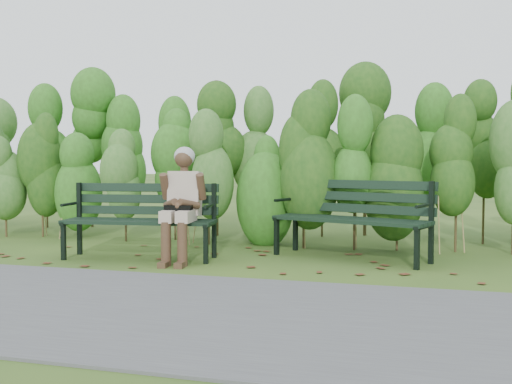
# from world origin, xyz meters

# --- Properties ---
(ground) EXTENTS (80.00, 80.00, 0.00)m
(ground) POSITION_xyz_m (0.00, 0.00, 0.00)
(ground) COLOR #2D481A
(footpath) EXTENTS (60.00, 2.50, 0.01)m
(footpath) POSITION_xyz_m (0.00, -2.20, 0.01)
(footpath) COLOR #474749
(footpath) RESTS_ON ground
(hedge_band) EXTENTS (11.04, 1.67, 2.42)m
(hedge_band) POSITION_xyz_m (0.00, 1.86, 1.26)
(hedge_band) COLOR #47381E
(hedge_band) RESTS_ON ground
(leaf_litter) EXTENTS (5.62, 2.19, 0.01)m
(leaf_litter) POSITION_xyz_m (-0.03, -0.09, 0.00)
(leaf_litter) COLOR brown
(leaf_litter) RESTS_ON ground
(bench_left) EXTENTS (1.76, 0.76, 0.85)m
(bench_left) POSITION_xyz_m (-1.24, -0.04, 0.50)
(bench_left) COLOR black
(bench_left) RESTS_ON ground
(bench_right) EXTENTS (1.87, 1.13, 0.89)m
(bench_right) POSITION_xyz_m (1.09, 0.60, 0.52)
(bench_right) COLOR black
(bench_right) RESTS_ON ground
(seated_woman) EXTENTS (0.52, 0.76, 1.26)m
(seated_woman) POSITION_xyz_m (-0.71, -0.15, 0.71)
(seated_woman) COLOR #B79D8F
(seated_woman) RESTS_ON ground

